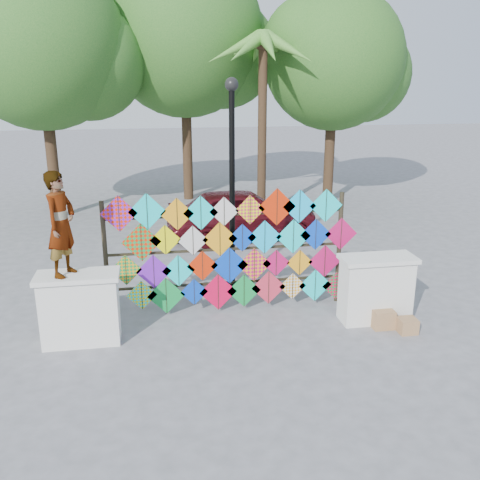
{
  "coord_description": "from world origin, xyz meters",
  "views": [
    {
      "loc": [
        -1.38,
        -9.0,
        4.48
      ],
      "look_at": [
        0.23,
        0.6,
        1.49
      ],
      "focal_mm": 40.0,
      "sensor_mm": 36.0,
      "label": 1
    }
  ],
  "objects_px": {
    "vendor_woman": "(61,224)",
    "lamppost": "(232,165)",
    "sedan": "(243,214)",
    "kite_rack": "(232,251)"
  },
  "relations": [
    {
      "from": "vendor_woman",
      "to": "lamppost",
      "type": "bearing_deg",
      "value": -30.15
    },
    {
      "from": "vendor_woman",
      "to": "sedan",
      "type": "distance_m",
      "value": 7.15
    },
    {
      "from": "kite_rack",
      "to": "vendor_woman",
      "type": "height_order",
      "value": "vendor_woman"
    },
    {
      "from": "vendor_woman",
      "to": "sedan",
      "type": "relative_size",
      "value": 0.41
    },
    {
      "from": "kite_rack",
      "to": "lamppost",
      "type": "bearing_deg",
      "value": 80.6
    },
    {
      "from": "sedan",
      "to": "kite_rack",
      "type": "bearing_deg",
      "value": 165.68
    },
    {
      "from": "lamppost",
      "to": "sedan",
      "type": "bearing_deg",
      "value": 76.52
    },
    {
      "from": "kite_rack",
      "to": "vendor_woman",
      "type": "xyz_separation_m",
      "value": [
        -2.97,
        -0.92,
        0.94
      ]
    },
    {
      "from": "vendor_woman",
      "to": "lamppost",
      "type": "xyz_separation_m",
      "value": [
        3.18,
        2.2,
        0.53
      ]
    },
    {
      "from": "sedan",
      "to": "lamppost",
      "type": "bearing_deg",
      "value": 164.61
    }
  ]
}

